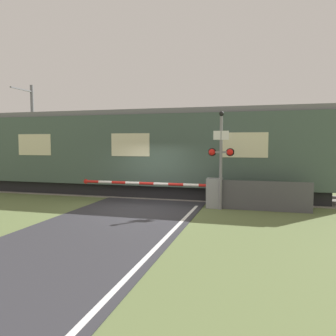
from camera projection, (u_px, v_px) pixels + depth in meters
ground_plane at (141, 209)px, 12.47m from camera, size 80.00×80.00×0.00m
track_bed at (166, 194)px, 15.84m from camera, size 36.00×3.20×0.13m
train at (142, 152)px, 15.99m from camera, size 17.96×3.18×3.99m
crossing_barrier at (202, 191)px, 12.71m from camera, size 5.91×0.44×1.14m
signal_post at (221, 154)px, 12.14m from camera, size 0.96×0.26×3.66m
catenary_pole at (32, 132)px, 20.38m from camera, size 0.20×1.90×6.06m
roadside_fence at (264, 196)px, 11.99m from camera, size 3.35×0.06×1.10m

